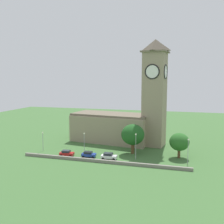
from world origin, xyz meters
The scene contains 12 objects.
ground_plane centered at (0.00, 15.00, 0.00)m, with size 200.00×200.00×0.00m, color #3D6633.
church centered at (0.70, 20.51, 9.30)m, with size 34.71×16.35×35.38m.
quay_barrier centered at (0.00, -3.35, 0.42)m, with size 47.44×0.70×0.83m, color gray.
car_red centered at (-11.93, -0.35, 0.85)m, with size 4.26×2.57×1.68m.
car_blue centered at (-5.28, 0.37, 0.84)m, with size 4.27×2.54×1.66m.
car_white centered at (0.92, 0.10, 0.91)m, with size 4.56×2.37×1.80m.
streetlamp_west_end centered at (-21.50, 2.58, 4.10)m, with size 0.44×0.44×6.00m.
streetlamp_west_mid centered at (-7.18, 1.76, 4.58)m, with size 0.44×0.44×6.83m.
streetlamp_central centered at (8.29, 1.82, 4.94)m, with size 0.44×0.44×7.47m.
streetlamp_east_mid centered at (22.34, 2.10, 4.58)m, with size 0.44×0.44×6.83m.
tree_churchyard centered at (6.29, 7.46, 5.85)m, with size 6.97×6.97×9.03m.
tree_by_tower centered at (19.94, 7.03, 4.65)m, with size 5.65×5.65×7.22m.
Camera 1 is at (21.44, -67.76, 22.65)m, focal length 41.51 mm.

